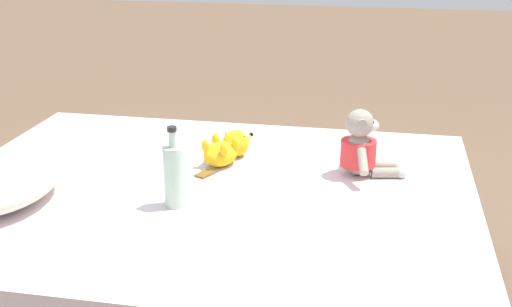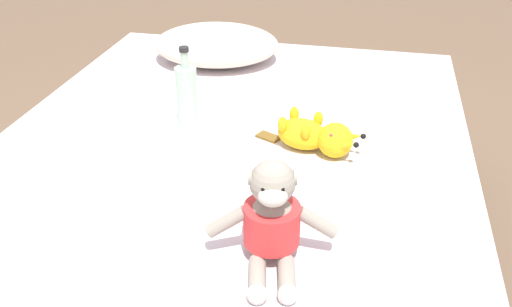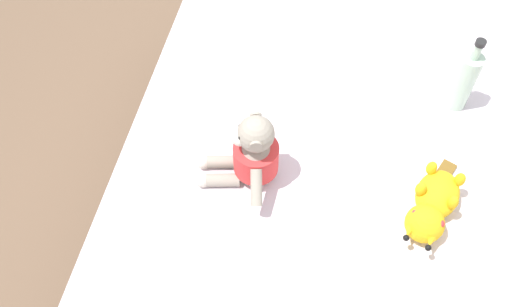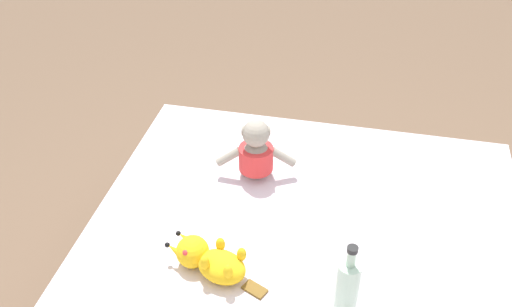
% 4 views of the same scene
% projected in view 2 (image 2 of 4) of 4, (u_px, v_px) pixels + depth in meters
% --- Properties ---
extents(ground_plane, '(16.00, 16.00, 0.00)m').
position_uv_depth(ground_plane, '(235.00, 267.00, 1.93)').
color(ground_plane, brown).
extents(bed, '(1.44, 1.81, 0.51)m').
position_uv_depth(bed, '(233.00, 209.00, 1.81)').
color(bed, '#2D2D33').
rests_on(bed, ground_plane).
extents(pillow, '(0.53, 0.44, 0.14)m').
position_uv_depth(pillow, '(216.00, 44.00, 2.21)').
color(pillow, beige).
rests_on(pillow, bed).
extents(plush_monkey, '(0.29, 0.24, 0.24)m').
position_uv_depth(plush_monkey, '(272.00, 221.00, 1.17)').
color(plush_monkey, '#9E9384').
rests_on(plush_monkey, bed).
extents(plush_yellow_creature, '(0.33, 0.17, 0.10)m').
position_uv_depth(plush_yellow_creature, '(316.00, 136.00, 1.60)').
color(plush_yellow_creature, yellow).
rests_on(plush_yellow_creature, bed).
extents(glass_bottle, '(0.07, 0.07, 0.26)m').
position_uv_depth(glass_bottle, '(187.00, 96.00, 1.70)').
color(glass_bottle, '#B2D1B7').
rests_on(glass_bottle, bed).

